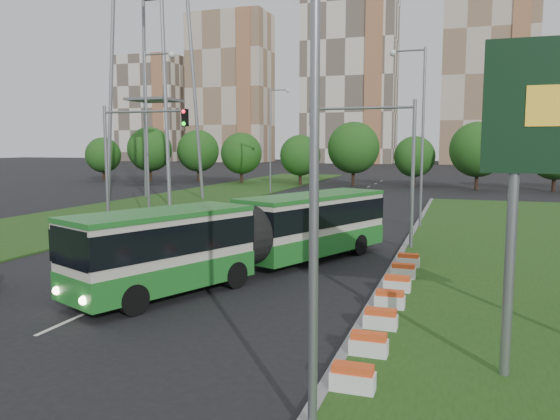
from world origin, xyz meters
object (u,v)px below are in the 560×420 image
(traffic_mast_median, at_px, (383,150))
(car_left_far, at_px, (203,220))
(traffic_mast_left, at_px, (129,150))
(pedestrian, at_px, (100,282))
(shopping_trolley, at_px, (104,298))
(articulated_bus, at_px, (249,234))

(traffic_mast_median, relative_size, car_left_far, 1.84)
(traffic_mast_left, distance_m, car_left_far, 6.69)
(pedestrian, bearing_deg, traffic_mast_left, 36.58)
(traffic_mast_median, xyz_separation_m, traffic_mast_left, (-15.16, -1.00, 0.00))
(shopping_trolley, bearing_deg, pedestrian, 132.45)
(articulated_bus, bearing_deg, traffic_mast_median, 80.96)
(car_left_far, xyz_separation_m, pedestrian, (4.16, -16.48, 0.09))
(traffic_mast_left, xyz_separation_m, shopping_trolley, (7.49, -12.93, -5.05))
(articulated_bus, xyz_separation_m, shopping_trolley, (-2.90, -6.41, -1.42))
(traffic_mast_median, distance_m, shopping_trolley, 16.68)
(pedestrian, bearing_deg, car_left_far, 21.22)
(traffic_mast_median, distance_m, pedestrian, 16.52)
(articulated_bus, height_order, car_left_far, articulated_bus)
(car_left_far, bearing_deg, shopping_trolley, -66.10)
(traffic_mast_median, relative_size, traffic_mast_left, 1.00)
(traffic_mast_left, bearing_deg, shopping_trolley, -59.91)
(traffic_mast_median, height_order, traffic_mast_left, same)
(traffic_mast_median, height_order, articulated_bus, traffic_mast_median)
(car_left_far, relative_size, shopping_trolley, 7.18)
(traffic_mast_median, distance_m, traffic_mast_left, 15.19)
(traffic_mast_left, bearing_deg, pedestrian, -60.46)
(traffic_mast_median, xyz_separation_m, shopping_trolley, (-7.66, -13.93, -5.05))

